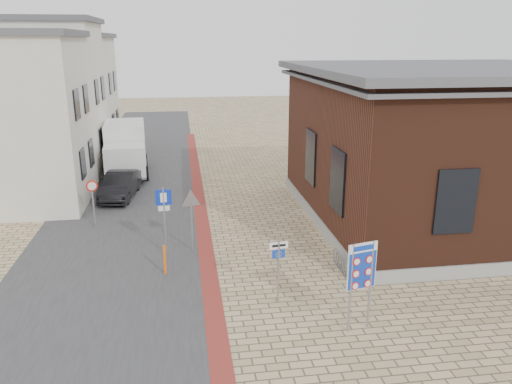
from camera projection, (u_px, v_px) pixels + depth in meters
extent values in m
plane|color=tan|center=(279.00, 307.00, 15.25)|extent=(120.00, 120.00, 0.00)
cube|color=#38383A|center=(135.00, 182.00, 28.66)|extent=(7.00, 60.00, 0.02)
cube|color=maroon|center=(200.00, 207.00, 24.43)|extent=(0.60, 40.00, 0.02)
cube|color=gray|center=(441.00, 211.00, 23.07)|extent=(12.15, 12.15, 0.50)
cube|color=#492317|center=(449.00, 142.00, 22.13)|extent=(12.00, 12.00, 6.00)
cube|color=#515157|center=(457.00, 69.00, 21.21)|extent=(13.00, 13.00, 0.30)
cube|color=#515157|center=(456.00, 79.00, 21.33)|extent=(12.70, 12.70, 0.15)
cube|color=black|center=(338.00, 181.00, 18.64)|extent=(0.12, 1.60, 2.40)
cube|color=black|center=(311.00, 157.00, 22.43)|extent=(0.12, 1.60, 2.40)
cube|color=black|center=(456.00, 202.00, 16.21)|extent=(1.40, 0.12, 2.20)
cube|color=beige|center=(7.00, 124.00, 23.89)|extent=(7.00, 6.00, 8.00)
cube|color=black|center=(83.00, 164.00, 23.77)|extent=(0.10, 1.10, 1.40)
cube|color=black|center=(91.00, 153.00, 26.04)|extent=(0.10, 1.10, 1.40)
cube|color=black|center=(76.00, 104.00, 22.96)|extent=(0.10, 1.10, 1.40)
cube|color=black|center=(86.00, 99.00, 25.23)|extent=(0.10, 1.10, 1.40)
cube|color=beige|center=(39.00, 101.00, 29.45)|extent=(7.00, 6.00, 8.80)
cube|color=#515157|center=(29.00, 20.00, 28.12)|extent=(7.40, 6.40, 0.30)
cube|color=black|center=(101.00, 140.00, 29.45)|extent=(0.10, 1.10, 1.40)
cube|color=black|center=(107.00, 133.00, 31.72)|extent=(0.10, 1.10, 1.40)
cube|color=black|center=(97.00, 92.00, 28.64)|extent=(0.10, 1.10, 1.40)
cube|color=black|center=(103.00, 88.00, 30.91)|extent=(0.10, 1.10, 1.40)
cube|color=beige|center=(62.00, 97.00, 35.24)|extent=(7.00, 6.00, 8.00)
cube|color=#515157|center=(55.00, 35.00, 34.03)|extent=(7.40, 6.40, 0.30)
cube|color=black|center=(114.00, 124.00, 35.13)|extent=(0.10, 1.10, 1.40)
cube|color=black|center=(118.00, 119.00, 37.40)|extent=(0.10, 1.10, 1.40)
cube|color=black|center=(110.00, 83.00, 34.31)|extent=(0.10, 1.10, 1.40)
cube|color=black|center=(114.00, 81.00, 36.58)|extent=(0.10, 1.10, 1.40)
torus|color=slate|center=(346.00, 270.00, 17.06)|extent=(0.04, 0.60, 0.60)
torus|color=slate|center=(344.00, 267.00, 17.34)|extent=(0.04, 0.60, 0.60)
torus|color=slate|center=(341.00, 263.00, 17.62)|extent=(0.04, 0.60, 0.60)
torus|color=slate|center=(338.00, 260.00, 17.91)|extent=(0.04, 0.60, 0.60)
torus|color=slate|center=(336.00, 256.00, 18.19)|extent=(0.04, 0.60, 0.60)
cube|color=slate|center=(341.00, 270.00, 17.70)|extent=(0.08, 1.60, 0.04)
imported|color=black|center=(120.00, 185.00, 25.72)|extent=(1.90, 4.19, 1.33)
cube|color=slate|center=(127.00, 167.00, 30.27)|extent=(2.67, 5.90, 0.27)
cube|color=white|center=(125.00, 161.00, 28.13)|extent=(2.37, 1.98, 1.70)
cube|color=black|center=(124.00, 158.00, 27.30)|extent=(2.02, 0.24, 0.85)
cube|color=white|center=(125.00, 141.00, 30.76)|extent=(2.63, 4.00, 2.34)
cylinder|color=black|center=(106.00, 176.00, 28.46)|extent=(0.33, 0.87, 0.85)
cylinder|color=black|center=(146.00, 173.00, 28.93)|extent=(0.33, 0.87, 0.85)
cylinder|color=black|center=(109.00, 162.00, 31.63)|extent=(0.33, 0.87, 0.85)
cylinder|color=black|center=(145.00, 160.00, 32.11)|extent=(0.33, 0.87, 0.85)
cylinder|color=gray|center=(351.00, 289.00, 13.61)|extent=(0.07, 0.07, 2.63)
cylinder|color=gray|center=(370.00, 285.00, 13.84)|extent=(0.07, 0.07, 2.63)
cube|color=white|center=(362.00, 266.00, 13.54)|extent=(0.88, 0.25, 1.35)
cube|color=#0F36B6|center=(362.00, 266.00, 13.54)|extent=(0.85, 0.25, 1.31)
cube|color=white|center=(363.00, 248.00, 13.38)|extent=(0.85, 0.26, 0.25)
cylinder|color=gray|center=(278.00, 271.00, 15.22)|extent=(0.07, 0.07, 2.16)
cube|color=white|center=(279.00, 245.00, 14.98)|extent=(0.58, 0.11, 0.21)
cube|color=#0F38B7|center=(279.00, 254.00, 15.06)|extent=(0.40, 0.09, 0.26)
cylinder|color=gray|center=(165.00, 222.00, 18.63)|extent=(0.07, 0.07, 2.66)
cube|color=#0E2BB0|center=(163.00, 197.00, 18.35)|extent=(0.59, 0.09, 0.59)
cube|color=white|center=(164.00, 208.00, 18.47)|extent=(0.43, 0.08, 0.19)
cylinder|color=gray|center=(192.00, 222.00, 19.03)|extent=(0.07, 0.07, 2.36)
cylinder|color=gray|center=(93.00, 204.00, 21.58)|extent=(0.07, 0.07, 2.10)
cylinder|color=red|center=(92.00, 186.00, 21.34)|extent=(0.47, 0.22, 0.50)
cylinder|color=orange|center=(165.00, 260.00, 17.25)|extent=(0.13, 0.13, 1.09)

